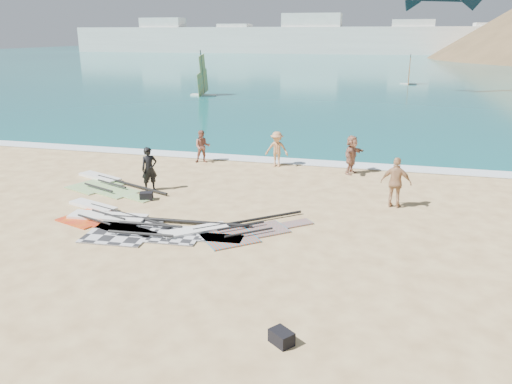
% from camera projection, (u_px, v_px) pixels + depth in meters
% --- Properties ---
extents(ground, '(300.00, 300.00, 0.00)m').
position_uv_depth(ground, '(214.00, 269.00, 13.78)').
color(ground, '#E5C786').
rests_on(ground, ground).
extents(sea, '(300.00, 240.00, 0.06)m').
position_uv_depth(sea, '(374.00, 57.00, 135.47)').
color(sea, '#0B4653').
rests_on(sea, ground).
extents(surf_line, '(300.00, 1.20, 0.04)m').
position_uv_depth(surf_line, '(295.00, 162.00, 25.12)').
color(surf_line, white).
rests_on(surf_line, ground).
extents(far_town, '(160.00, 8.00, 12.00)m').
position_uv_depth(far_town, '(325.00, 39.00, 154.47)').
color(far_town, white).
rests_on(far_town, ground).
extents(rig_grey, '(6.55, 2.64, 0.21)m').
position_uv_depth(rig_grey, '(137.00, 225.00, 16.73)').
color(rig_grey, '#28282B').
rests_on(rig_grey, ground).
extents(rig_green, '(5.18, 3.38, 0.20)m').
position_uv_depth(rig_green, '(107.00, 184.00, 21.34)').
color(rig_green, '#66C025').
rests_on(rig_green, ground).
extents(rig_orange, '(4.63, 3.87, 0.20)m').
position_uv_depth(rig_orange, '(229.00, 231.00, 16.30)').
color(rig_orange, '#EA4718').
rests_on(rig_orange, ground).
extents(rig_red, '(4.81, 2.84, 0.19)m').
position_uv_depth(rig_red, '(102.00, 215.00, 17.74)').
color(rig_red, red).
rests_on(rig_red, ground).
extents(gear_bag_near, '(0.58, 0.49, 0.31)m').
position_uv_depth(gear_bag_near, '(146.00, 196.00, 19.41)').
color(gear_bag_near, black).
rests_on(gear_bag_near, ground).
extents(gear_bag_far, '(0.60, 0.58, 0.30)m').
position_uv_depth(gear_bag_far, '(282.00, 337.00, 10.41)').
color(gear_bag_far, black).
rests_on(gear_bag_far, ground).
extents(person_wetsuit, '(0.78, 0.77, 1.81)m').
position_uv_depth(person_wetsuit, '(149.00, 169.00, 20.39)').
color(person_wetsuit, black).
rests_on(person_wetsuit, ground).
extents(beachgoer_left, '(0.95, 0.84, 1.63)m').
position_uv_depth(beachgoer_left, '(202.00, 147.00, 24.85)').
color(beachgoer_left, '#985845').
rests_on(beachgoer_left, ground).
extents(beachgoer_mid, '(1.15, 0.72, 1.71)m').
position_uv_depth(beachgoer_mid, '(277.00, 149.00, 24.09)').
color(beachgoer_mid, tan).
rests_on(beachgoer_mid, ground).
extents(beachgoer_back, '(1.17, 0.62, 1.90)m').
position_uv_depth(beachgoer_back, '(396.00, 183.00, 18.38)').
color(beachgoer_back, tan).
rests_on(beachgoer_back, ground).
extents(beachgoer_right, '(1.08, 1.74, 1.79)m').
position_uv_depth(beachgoer_right, '(352.00, 155.00, 22.86)').
color(beachgoer_right, '#A46F56').
rests_on(beachgoer_right, ground).
extents(windsurfer_left, '(2.55, 3.12, 4.65)m').
position_uv_depth(windsurfer_left, '(203.00, 83.00, 51.18)').
color(windsurfer_left, white).
rests_on(windsurfer_left, ground).
extents(windsurfer_centre, '(2.07, 2.53, 3.76)m').
position_uv_depth(windsurfer_centre, '(409.00, 75.00, 62.63)').
color(windsurfer_centre, white).
rests_on(windsurfer_centre, ground).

